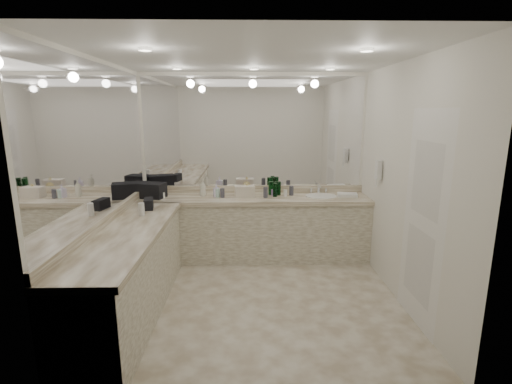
{
  "coord_description": "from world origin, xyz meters",
  "views": [
    {
      "loc": [
        -0.08,
        -3.85,
        2.07
      ],
      "look_at": [
        0.01,
        0.4,
        1.14
      ],
      "focal_mm": 26.0,
      "sensor_mm": 36.0,
      "label": 1
    }
  ],
  "objects_px": {
    "sink": "(321,197)",
    "soap_bottle_b": "(216,190)",
    "hand_towel": "(347,195)",
    "soap_bottle_a": "(203,188)",
    "soap_bottle_c": "(247,189)",
    "wall_phone": "(378,170)",
    "cream_cosmetic_case": "(245,191)",
    "black_toiletry_bag": "(151,190)"
  },
  "relations": [
    {
      "from": "sink",
      "to": "soap_bottle_b",
      "type": "xyz_separation_m",
      "value": [
        -1.47,
        0.0,
        0.1
      ]
    },
    {
      "from": "sink",
      "to": "hand_towel",
      "type": "bearing_deg",
      "value": -0.84
    },
    {
      "from": "soap_bottle_a",
      "to": "soap_bottle_c",
      "type": "xyz_separation_m",
      "value": [
        0.62,
        -0.02,
        -0.02
      ]
    },
    {
      "from": "wall_phone",
      "to": "soap_bottle_c",
      "type": "bearing_deg",
      "value": 161.67
    },
    {
      "from": "cream_cosmetic_case",
      "to": "soap_bottle_b",
      "type": "height_order",
      "value": "soap_bottle_b"
    },
    {
      "from": "wall_phone",
      "to": "soap_bottle_b",
      "type": "distance_m",
      "value": 2.17
    },
    {
      "from": "cream_cosmetic_case",
      "to": "soap_bottle_a",
      "type": "distance_m",
      "value": 0.6
    },
    {
      "from": "sink",
      "to": "soap_bottle_a",
      "type": "xyz_separation_m",
      "value": [
        -1.67,
        0.06,
        0.12
      ]
    },
    {
      "from": "black_toiletry_bag",
      "to": "soap_bottle_b",
      "type": "xyz_separation_m",
      "value": [
        0.9,
        0.03,
        -0.02
      ]
    },
    {
      "from": "soap_bottle_b",
      "to": "soap_bottle_c",
      "type": "bearing_deg",
      "value": 5.83
    },
    {
      "from": "black_toiletry_bag",
      "to": "cream_cosmetic_case",
      "type": "height_order",
      "value": "black_toiletry_bag"
    },
    {
      "from": "sink",
      "to": "soap_bottle_b",
      "type": "bearing_deg",
      "value": 179.84
    },
    {
      "from": "cream_cosmetic_case",
      "to": "soap_bottle_c",
      "type": "xyz_separation_m",
      "value": [
        0.03,
        0.05,
        0.01
      ]
    },
    {
      "from": "black_toiletry_bag",
      "to": "hand_towel",
      "type": "height_order",
      "value": "black_toiletry_bag"
    },
    {
      "from": "soap_bottle_c",
      "to": "soap_bottle_b",
      "type": "bearing_deg",
      "value": -174.17
    },
    {
      "from": "black_toiletry_bag",
      "to": "soap_bottle_a",
      "type": "distance_m",
      "value": 0.71
    },
    {
      "from": "hand_towel",
      "to": "soap_bottle_a",
      "type": "xyz_separation_m",
      "value": [
        -2.03,
        0.07,
        0.1
      ]
    },
    {
      "from": "soap_bottle_c",
      "to": "black_toiletry_bag",
      "type": "bearing_deg",
      "value": -176.72
    },
    {
      "from": "hand_towel",
      "to": "soap_bottle_a",
      "type": "distance_m",
      "value": 2.04
    },
    {
      "from": "sink",
      "to": "wall_phone",
      "type": "xyz_separation_m",
      "value": [
        0.61,
        -0.5,
        0.46
      ]
    },
    {
      "from": "cream_cosmetic_case",
      "to": "soap_bottle_c",
      "type": "height_order",
      "value": "soap_bottle_c"
    },
    {
      "from": "soap_bottle_a",
      "to": "soap_bottle_c",
      "type": "bearing_deg",
      "value": -1.53
    },
    {
      "from": "black_toiletry_bag",
      "to": "cream_cosmetic_case",
      "type": "xyz_separation_m",
      "value": [
        1.29,
        0.03,
        -0.03
      ]
    },
    {
      "from": "wall_phone",
      "to": "soap_bottle_a",
      "type": "height_order",
      "value": "wall_phone"
    },
    {
      "from": "wall_phone",
      "to": "soap_bottle_b",
      "type": "relative_size",
      "value": 1.3
    },
    {
      "from": "black_toiletry_bag",
      "to": "soap_bottle_b",
      "type": "height_order",
      "value": "black_toiletry_bag"
    },
    {
      "from": "sink",
      "to": "wall_phone",
      "type": "relative_size",
      "value": 1.83
    },
    {
      "from": "wall_phone",
      "to": "black_toiletry_bag",
      "type": "bearing_deg",
      "value": 170.99
    },
    {
      "from": "sink",
      "to": "soap_bottle_c",
      "type": "distance_m",
      "value": 1.05
    },
    {
      "from": "wall_phone",
      "to": "hand_towel",
      "type": "xyz_separation_m",
      "value": [
        -0.24,
        0.49,
        -0.43
      ]
    },
    {
      "from": "wall_phone",
      "to": "soap_bottle_a",
      "type": "distance_m",
      "value": 2.37
    },
    {
      "from": "sink",
      "to": "soap_bottle_b",
      "type": "relative_size",
      "value": 2.39
    },
    {
      "from": "soap_bottle_b",
      "to": "wall_phone",
      "type": "bearing_deg",
      "value": -13.64
    },
    {
      "from": "black_toiletry_bag",
      "to": "hand_towel",
      "type": "relative_size",
      "value": 1.4
    },
    {
      "from": "soap_bottle_a",
      "to": "soap_bottle_b",
      "type": "xyz_separation_m",
      "value": [
        0.2,
        -0.06,
        -0.03
      ]
    },
    {
      "from": "wall_phone",
      "to": "hand_towel",
      "type": "relative_size",
      "value": 0.89
    },
    {
      "from": "hand_towel",
      "to": "soap_bottle_b",
      "type": "xyz_separation_m",
      "value": [
        -1.84,
        0.01,
        0.07
      ]
    },
    {
      "from": "black_toiletry_bag",
      "to": "soap_bottle_a",
      "type": "relative_size",
      "value": 1.6
    },
    {
      "from": "wall_phone",
      "to": "hand_towel",
      "type": "height_order",
      "value": "wall_phone"
    },
    {
      "from": "black_toiletry_bag",
      "to": "hand_towel",
      "type": "distance_m",
      "value": 2.74
    },
    {
      "from": "hand_towel",
      "to": "soap_bottle_b",
      "type": "height_order",
      "value": "soap_bottle_b"
    },
    {
      "from": "sink",
      "to": "cream_cosmetic_case",
      "type": "distance_m",
      "value": 1.08
    }
  ]
}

